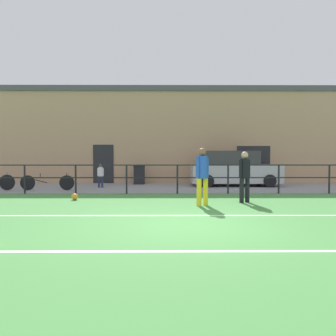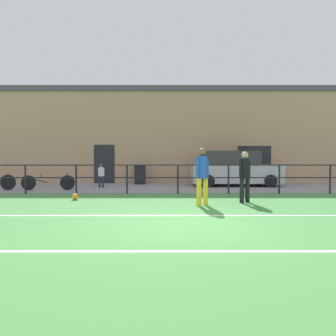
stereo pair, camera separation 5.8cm
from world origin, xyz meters
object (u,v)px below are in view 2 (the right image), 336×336
player_striker (202,173)px  bicycle_parked_1 (48,182)px  trash_bin_0 (140,175)px  soccer_ball_match (75,197)px  player_goalkeeper (245,174)px  spectator_child (101,174)px  parked_car_red (234,169)px

player_striker → bicycle_parked_1: (-6.19, 4.37, -0.62)m
player_striker → trash_bin_0: player_striker is taller
soccer_ball_match → trash_bin_0: 6.45m
player_striker → soccer_ball_match: player_striker is taller
player_goalkeeper → player_striker: 1.55m
soccer_ball_match → bicycle_parked_1: 3.69m
player_striker → trash_bin_0: size_ratio=1.77×
spectator_child → bicycle_parked_1: bearing=37.4°
player_goalkeeper → spectator_child: 7.44m
player_goalkeeper → soccer_ball_match: player_goalkeeper is taller
spectator_child → bicycle_parked_1: (-2.05, -1.21, -0.29)m
bicycle_parked_1 → player_goalkeeper: bearing=-26.2°
player_goalkeeper → parked_car_red: size_ratio=0.38×
player_goalkeeper → parked_car_red: (0.84, 5.89, -0.09)m
player_goalkeeper → soccer_ball_match: bearing=143.0°
soccer_ball_match → spectator_child: bearing=89.6°
parked_car_red → trash_bin_0: 4.86m
bicycle_parked_1 → trash_bin_0: trash_bin_0 is taller
player_striker → parked_car_red: parked_car_red is taller
player_goalkeeper → player_striker: bearing=173.8°
player_goalkeeper → spectator_child: bearing=108.0°
player_goalkeeper → parked_car_red: bearing=51.6°
soccer_ball_match → trash_bin_0: trash_bin_0 is taller
soccer_ball_match → spectator_child: (0.03, 4.29, 0.53)m
player_striker → parked_car_red: 6.90m
player_goalkeeper → bicycle_parked_1: (-7.61, 3.74, -0.57)m
soccer_ball_match → spectator_child: spectator_child is taller
player_goalkeeper → soccer_ball_match: (-5.58, 0.66, -0.81)m
player_goalkeeper → player_striker: player_striker is taller
parked_car_red → bicycle_parked_1: 8.73m
spectator_child → parked_car_red: parked_car_red is taller
spectator_child → parked_car_red: bearing=-164.8°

